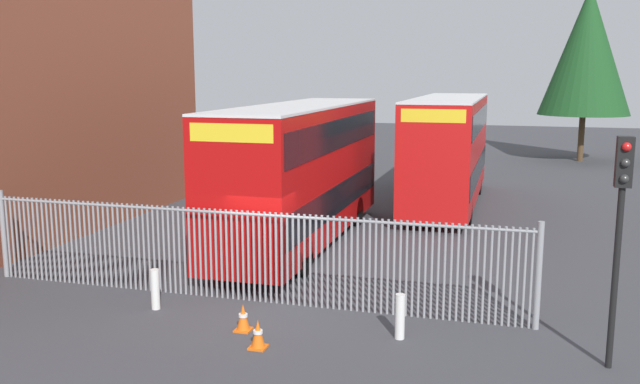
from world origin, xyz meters
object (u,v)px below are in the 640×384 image
(bollard_near_left, at_px, (155,289))
(double_decker_bus_near_gate, at_px, (301,168))
(traffic_cone_by_gate, at_px, (258,334))
(traffic_cone_mid_forecourt, at_px, (243,318))
(bollard_center_front, at_px, (400,317))
(traffic_light_kerbside, at_px, (621,210))
(double_decker_bus_behind_fence_left, at_px, (448,147))

(bollard_near_left, bearing_deg, double_decker_bus_near_gate, 78.55)
(traffic_cone_by_gate, xyz_separation_m, traffic_cone_mid_forecourt, (-0.64, 0.78, 0.00))
(bollard_center_front, relative_size, traffic_cone_by_gate, 1.61)
(double_decker_bus_near_gate, height_order, traffic_light_kerbside, double_decker_bus_near_gate)
(double_decker_bus_behind_fence_left, height_order, bollard_center_front, double_decker_bus_behind_fence_left)
(double_decker_bus_behind_fence_left, height_order, traffic_light_kerbside, double_decker_bus_behind_fence_left)
(double_decker_bus_behind_fence_left, relative_size, traffic_cone_by_gate, 18.32)
(traffic_cone_by_gate, bearing_deg, double_decker_bus_behind_fence_left, 82.58)
(traffic_light_kerbside, bearing_deg, double_decker_bus_near_gate, 138.84)
(bollard_center_front, bearing_deg, traffic_light_kerbside, -4.31)
(bollard_center_front, height_order, traffic_light_kerbside, traffic_light_kerbside)
(traffic_light_kerbside, bearing_deg, bollard_center_front, 175.69)
(double_decker_bus_near_gate, xyz_separation_m, traffic_cone_by_gate, (1.73, -8.24, -2.13))
(double_decker_bus_behind_fence_left, distance_m, traffic_cone_mid_forecourt, 15.57)
(double_decker_bus_near_gate, xyz_separation_m, bollard_near_left, (-1.37, -6.78, -1.95))
(double_decker_bus_behind_fence_left, bearing_deg, traffic_light_kerbside, -73.27)
(double_decker_bus_near_gate, xyz_separation_m, traffic_light_kerbside, (8.31, -7.27, 0.56))
(double_decker_bus_behind_fence_left, xyz_separation_m, traffic_cone_mid_forecourt, (-2.72, -15.18, -2.13))
(double_decker_bus_behind_fence_left, bearing_deg, traffic_cone_mid_forecourt, -100.14)
(traffic_cone_by_gate, distance_m, traffic_cone_mid_forecourt, 1.00)
(bollard_center_front, xyz_separation_m, traffic_cone_by_gate, (-2.62, -1.28, -0.19))
(bollard_near_left, bearing_deg, traffic_cone_mid_forecourt, -15.56)
(bollard_near_left, bearing_deg, double_decker_bus_behind_fence_left, 70.32)
(traffic_cone_mid_forecourt, bearing_deg, bollard_near_left, 164.44)
(double_decker_bus_behind_fence_left, xyz_separation_m, bollard_center_front, (0.54, -14.68, -1.95))
(double_decker_bus_near_gate, distance_m, traffic_light_kerbside, 11.05)
(double_decker_bus_behind_fence_left, height_order, traffic_cone_mid_forecourt, double_decker_bus_behind_fence_left)
(double_decker_bus_behind_fence_left, height_order, bollard_near_left, double_decker_bus_behind_fence_left)
(bollard_center_front, height_order, traffic_cone_by_gate, bollard_center_front)
(bollard_near_left, bearing_deg, traffic_light_kerbside, -2.87)
(double_decker_bus_near_gate, xyz_separation_m, double_decker_bus_behind_fence_left, (3.81, 7.71, 0.00))
(double_decker_bus_behind_fence_left, height_order, traffic_cone_by_gate, double_decker_bus_behind_fence_left)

